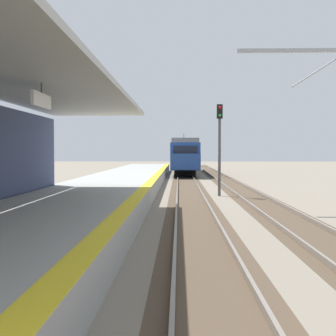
% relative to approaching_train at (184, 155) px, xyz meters
% --- Properties ---
extents(station_platform, '(5.00, 80.00, 0.91)m').
position_rel_approaching_train_xyz_m(station_platform, '(-4.40, -32.99, -1.73)').
color(station_platform, '#999993').
rests_on(station_platform, ground).
extents(track_pair_nearest_platform, '(2.34, 120.00, 0.16)m').
position_rel_approaching_train_xyz_m(track_pair_nearest_platform, '(-0.00, -28.99, -2.13)').
color(track_pair_nearest_platform, '#4C3D2D').
rests_on(track_pair_nearest_platform, ground).
extents(track_pair_middle, '(2.34, 120.00, 0.16)m').
position_rel_approaching_train_xyz_m(track_pair_middle, '(3.40, -28.99, -2.13)').
color(track_pair_middle, '#4C3D2D').
rests_on(track_pair_middle, ground).
extents(approaching_train, '(2.93, 19.60, 4.76)m').
position_rel_approaching_train_xyz_m(approaching_train, '(0.00, 0.00, 0.00)').
color(approaching_train, navy).
rests_on(approaching_train, ground).
extents(rail_signal_post, '(0.32, 0.34, 5.20)m').
position_rel_approaching_train_xyz_m(rail_signal_post, '(1.68, -25.30, 1.02)').
color(rail_signal_post, '#4C4C4C').
rests_on(rail_signal_post, ground).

